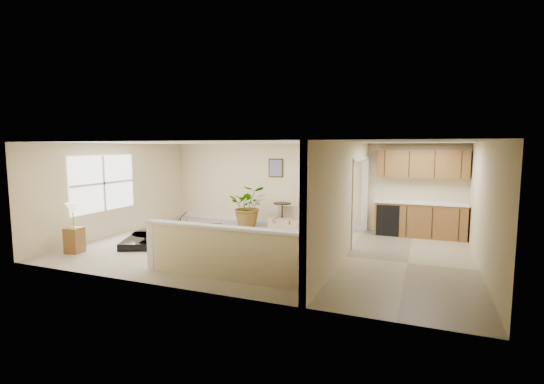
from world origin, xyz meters
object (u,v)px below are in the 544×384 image
at_px(piano_bench, 212,237).
at_px(accent_table, 282,212).
at_px(lamp_stand, 74,232).
at_px(palm_plant, 249,206).
at_px(small_plant, 331,225).
at_px(piano, 163,217).
at_px(loveseat, 296,219).

relative_size(piano_bench, accent_table, 1.03).
relative_size(piano_bench, lamp_stand, 0.68).
xyz_separation_m(palm_plant, small_plant, (2.53, 0.10, -0.41)).
relative_size(piano, palm_plant, 1.67).
xyz_separation_m(piano_bench, lamp_stand, (-2.68, -1.58, 0.22)).
height_order(piano_bench, lamp_stand, lamp_stand).
xyz_separation_m(piano, small_plant, (3.66, 2.75, -0.45)).
bearing_deg(piano, accent_table, 27.78).
height_order(piano, piano_bench, piano).
bearing_deg(piano_bench, small_plant, 50.20).
relative_size(accent_table, palm_plant, 0.53).
distance_m(accent_table, palm_plant, 1.06).
xyz_separation_m(accent_table, small_plant, (1.49, -0.02, -0.28)).
relative_size(accent_table, lamp_stand, 0.66).
relative_size(loveseat, small_plant, 3.23).
bearing_deg(piano, piano_bench, -22.35).
distance_m(loveseat, small_plant, 1.07).
relative_size(loveseat, palm_plant, 1.09).
distance_m(loveseat, accent_table, 0.46).
xyz_separation_m(piano, accent_table, (2.17, 2.78, -0.17)).
distance_m(piano_bench, lamp_stand, 3.12).
xyz_separation_m(piano_bench, accent_table, (0.77, 2.73, 0.23)).
bearing_deg(palm_plant, piano_bench, -84.09).
distance_m(piano, palm_plant, 2.89).
bearing_deg(palm_plant, accent_table, 6.88).
bearing_deg(lamp_stand, palm_plant, 60.04).
bearing_deg(loveseat, piano_bench, -102.53).
xyz_separation_m(small_plant, lamp_stand, (-4.94, -4.29, 0.28)).
xyz_separation_m(accent_table, palm_plant, (-1.04, -0.13, 0.13)).
bearing_deg(small_plant, piano_bench, -129.80).
bearing_deg(lamp_stand, accent_table, 51.31).
relative_size(piano, lamp_stand, 2.07).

